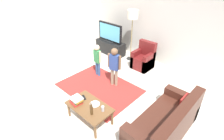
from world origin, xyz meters
The scene contains 17 objects.
ground centered at (0.00, 0.00, 0.00)m, with size 7.80×7.80×0.00m, color beige.
wall_back centered at (0.00, 3.00, 1.35)m, with size 6.00×0.12×2.70m, color silver.
wall_left centered at (-3.00, 0.00, 1.35)m, with size 0.12×6.00×2.70m, color silver.
area_rug centered at (-0.34, 0.42, 0.00)m, with size 2.20×1.60×0.01m, color #9E2D28.
tv_stand centered at (-1.67, 2.30, 0.24)m, with size 1.20×0.44×0.50m.
tv centered at (-1.67, 2.28, 0.85)m, with size 1.10×0.28×0.71m.
couch centered at (1.86, 0.23, 0.29)m, with size 0.80×1.80×0.86m.
armchair centered at (-0.09, 2.26, 0.30)m, with size 0.60×0.60×0.90m.
floor_lamp centered at (-0.80, 2.45, 1.54)m, with size 0.36×0.36×1.78m.
child_near_tv centered at (-0.86, 0.87, 0.62)m, with size 0.34×0.17×1.03m.
child_center centered at (-0.12, 0.82, 0.70)m, with size 0.38×0.21×1.17m.
coffee_table centered at (0.41, -0.56, 0.37)m, with size 1.00×0.60×0.42m.
book_stack centered at (0.14, -0.68, 0.50)m, with size 0.27×0.24×0.16m.
bottle centered at (0.63, -0.68, 0.55)m, with size 0.06×0.06×0.30m.
tv_remote centered at (0.11, -0.46, 0.43)m, with size 0.17×0.05×0.02m, color black.
soda_can centered at (0.73, -0.46, 0.48)m, with size 0.07×0.07×0.12m, color silver.
plate centered at (0.46, -0.44, 0.43)m, with size 0.22×0.22×0.02m.
Camera 1 is at (2.74, -2.33, 3.07)m, focal length 28.40 mm.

